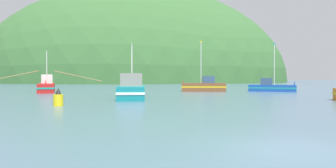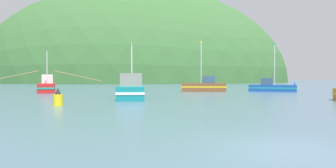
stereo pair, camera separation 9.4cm
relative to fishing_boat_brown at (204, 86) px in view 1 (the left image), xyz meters
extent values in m
plane|color=slate|center=(-10.76, -37.56, -0.84)|extent=(600.00, 600.00, 0.00)
ellipsoid|color=#386633|center=(5.88, 123.63, -0.84)|extent=(162.92, 130.34, 100.80)
cube|color=brown|center=(-0.08, 0.02, -0.16)|extent=(7.08, 3.74, 1.35)
cube|color=gold|center=(-0.08, 0.02, -0.10)|extent=(7.15, 3.78, 0.24)
cone|color=brown|center=(-3.09, 0.90, 0.86)|extent=(0.25, 0.25, 0.70)
cube|color=#334C6B|center=(0.69, -0.20, 1.05)|extent=(2.11, 1.81, 1.08)
cylinder|color=silver|center=(-0.47, 0.14, 3.69)|extent=(0.12, 0.12, 6.35)
cube|color=gold|center=(-0.47, 0.14, 6.98)|extent=(0.35, 0.13, 0.20)
cube|color=red|center=(-23.88, 4.13, -0.19)|extent=(3.51, 10.79, 1.29)
cube|color=teal|center=(-23.88, 4.13, -0.13)|extent=(3.55, 10.90, 0.23)
cone|color=red|center=(-23.28, -0.71, 0.81)|extent=(0.22, 0.22, 0.70)
cube|color=silver|center=(-24.11, 6.00, 1.15)|extent=(1.87, 2.49, 1.39)
cylinder|color=silver|center=(-23.93, 4.55, 2.96)|extent=(0.12, 0.12, 5.02)
cube|color=teal|center=(-23.93, 4.55, 5.59)|extent=(0.07, 0.36, 0.20)
cylinder|color=#997F4C|center=(-19.19, 4.71, 1.57)|extent=(7.20, 1.00, 1.74)
cylinder|color=#997F4C|center=(-28.57, 3.55, 1.57)|extent=(7.20, 1.00, 1.74)
cube|color=#147F84|center=(-12.73, -13.16, -0.19)|extent=(3.84, 10.01, 1.30)
cube|color=white|center=(-12.73, -13.16, -0.13)|extent=(3.88, 10.11, 0.23)
cone|color=#147F84|center=(-12.14, -8.71, 0.81)|extent=(0.22, 0.22, 0.70)
cube|color=gray|center=(-12.85, -14.13, 1.11)|extent=(2.45, 2.52, 1.31)
cylinder|color=silver|center=(-12.67, -12.72, 2.67)|extent=(0.12, 0.12, 4.43)
cube|color=white|center=(-12.67, -12.72, 5.01)|extent=(0.08, 0.36, 0.20)
cube|color=#19479E|center=(10.47, -2.29, -0.31)|extent=(6.97, 5.59, 1.06)
cube|color=teal|center=(10.47, -2.29, -0.26)|extent=(7.04, 5.65, 0.19)
cone|color=#19479E|center=(13.16, -4.11, 0.57)|extent=(0.28, 0.28, 0.70)
cube|color=#334C6B|center=(9.77, -1.82, 0.76)|extent=(2.31, 2.29, 1.07)
cylinder|color=silver|center=(10.73, -2.47, 3.36)|extent=(0.12, 0.12, 6.27)
cube|color=teal|center=(10.73, -2.47, 6.61)|extent=(0.32, 0.23, 0.20)
cylinder|color=yellow|center=(-19.14, -21.13, -0.40)|extent=(0.73, 0.73, 0.88)
cone|color=black|center=(-19.14, -21.13, 0.29)|extent=(0.44, 0.44, 0.50)
camera|label=1|loc=(-16.15, -45.59, 1.27)|focal=32.78mm
camera|label=2|loc=(-16.06, -45.62, 1.27)|focal=32.78mm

